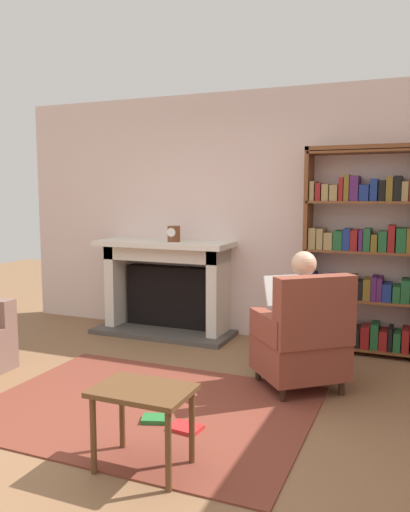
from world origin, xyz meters
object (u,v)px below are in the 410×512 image
(bookshelf, at_px, (360,255))
(seated_reader, at_px, (297,313))
(fireplace, at_px, (167,283))
(armchair_reading, at_px, (303,340))
(side_table, at_px, (143,401))
(mantel_clock, at_px, (174,234))

(bookshelf, xyz_separation_m, seated_reader, (-0.37, -1.15, -0.37))
(seated_reader, bearing_deg, fireplace, -72.37)
(bookshelf, distance_m, seated_reader, 1.26)
(armchair_reading, bearing_deg, bookshelf, -143.20)
(armchair_reading, xyz_separation_m, side_table, (-0.60, -1.55, -0.02))
(bookshelf, relative_size, seated_reader, 1.80)
(bookshelf, distance_m, side_table, 2.99)
(side_table, bearing_deg, fireplace, 114.04)
(fireplace, distance_m, armchair_reading, 2.19)
(armchair_reading, bearing_deg, side_table, 29.15)
(bookshelf, height_order, side_table, bookshelf)
(mantel_clock, xyz_separation_m, side_table, (1.10, -2.66, -0.74))
(side_table, bearing_deg, bookshelf, 72.31)
(bookshelf, height_order, seated_reader, bookshelf)
(fireplace, xyz_separation_m, mantel_clock, (0.14, -0.10, 0.58))
(mantel_clock, xyz_separation_m, armchair_reading, (1.69, -1.10, -0.73))
(seated_reader, bearing_deg, bookshelf, -147.67)
(bookshelf, bearing_deg, armchair_reading, -103.36)
(fireplace, height_order, side_table, fireplace)
(fireplace, distance_m, mantel_clock, 0.61)
(fireplace, bearing_deg, side_table, -65.96)
(bookshelf, bearing_deg, fireplace, -179.13)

